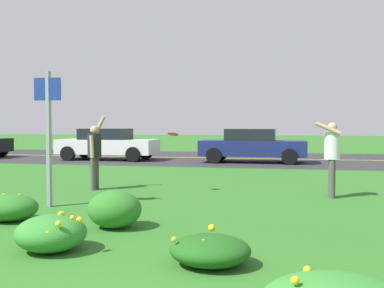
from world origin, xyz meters
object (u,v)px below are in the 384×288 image
Objects in this scene: person_catcher_white_shirt at (332,153)px; person_thrower_dark_shirt at (95,151)px; car_navy_center_right at (252,145)px; car_white_center_left at (107,144)px; sign_post_near_path at (48,125)px; frisbee_red at (173,134)px.

person_thrower_dark_shirt is at bearing 179.47° from person_catcher_white_shirt.
car_white_center_left is at bearing 180.00° from car_navy_center_right.
sign_post_near_path reaches higher than car_white_center_left.
person_catcher_white_shirt reaches higher than frisbee_red.
sign_post_near_path is 3.01m from frisbee_red.
person_catcher_white_shirt is at bearing 22.97° from sign_post_near_path.
car_white_center_left is at bearing 111.02° from person_thrower_dark_shirt.
person_thrower_dark_shirt is 1.09× the size of person_catcher_white_shirt.
car_white_center_left is at bearing 121.04° from frisbee_red.
sign_post_near_path is at bearing -104.80° from car_navy_center_right.
frisbee_red is 10.77m from car_white_center_left.
sign_post_near_path is 1.44× the size of person_thrower_dark_shirt.
frisbee_red is at bearing 50.22° from sign_post_near_path.
sign_post_near_path is 1.57× the size of person_catcher_white_shirt.
person_thrower_dark_shirt is 9.65m from car_navy_center_right.
sign_post_near_path is 12.11m from car_white_center_left.
sign_post_near_path is 6.05m from person_catcher_white_shirt.
car_navy_center_right is (1.12, 9.21, -0.66)m from frisbee_red.
car_navy_center_right is (3.04, 11.52, -0.87)m from sign_post_near_path.
person_thrower_dark_shirt is 0.41× the size of car_navy_center_right.
car_white_center_left is (-3.50, 9.12, -0.22)m from person_thrower_dark_shirt.
person_catcher_white_shirt reaches higher than car_white_center_left.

